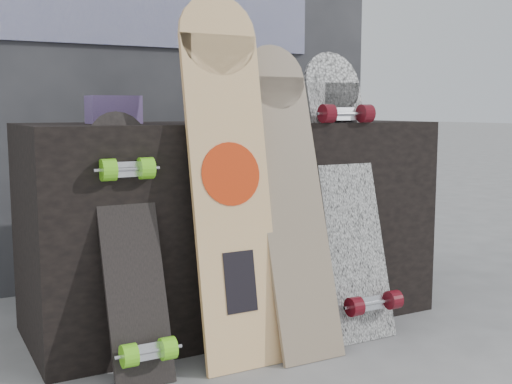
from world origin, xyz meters
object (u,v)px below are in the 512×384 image
longboard_geisha (229,169)px  skateboard_dark (132,243)px  longboard_celtic (290,188)px  longboard_cascadia (349,188)px  vendor_table (233,222)px

longboard_geisha → skateboard_dark: size_ratio=1.46×
longboard_geisha → longboard_celtic: (0.24, 0.00, -0.08)m
longboard_cascadia → skateboard_dark: 0.87m
vendor_table → longboard_cascadia: 0.49m
longboard_geisha → skateboard_dark: 0.40m
vendor_table → longboard_cascadia: longboard_cascadia is taller
longboard_cascadia → skateboard_dark: size_ratio=1.27×
longboard_geisha → vendor_table: bearing=62.2°
vendor_table → longboard_geisha: size_ratio=1.29×
vendor_table → skateboard_dark: (-0.53, -0.35, 0.03)m
vendor_table → skateboard_dark: 0.63m
longboard_celtic → longboard_cascadia: size_ratio=1.01×
longboard_cascadia → vendor_table: bearing=135.2°
longboard_celtic → skateboard_dark: size_ratio=1.28×
longboard_geisha → longboard_celtic: size_ratio=1.14×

